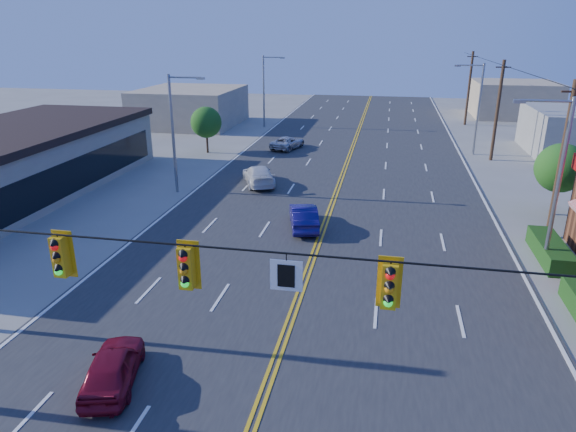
% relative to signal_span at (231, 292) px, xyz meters
% --- Properties ---
extents(road, '(20.00, 120.00, 0.06)m').
position_rel_signal_span_xyz_m(road, '(0.12, 20.00, -4.86)').
color(road, '#2D2D30').
rests_on(road, ground).
extents(signal_span, '(24.32, 0.34, 9.00)m').
position_rel_signal_span_xyz_m(signal_span, '(0.00, 0.00, 0.00)').
color(signal_span, '#47301E').
rests_on(signal_span, ground).
extents(streetlight_se, '(2.55, 0.25, 8.00)m').
position_rel_signal_span_xyz_m(streetlight_se, '(10.91, 14.00, -0.37)').
color(streetlight_se, gray).
rests_on(streetlight_se, ground).
extents(streetlight_ne, '(2.55, 0.25, 8.00)m').
position_rel_signal_span_xyz_m(streetlight_ne, '(10.91, 38.00, -0.37)').
color(streetlight_ne, gray).
rests_on(streetlight_ne, ground).
extents(streetlight_sw, '(2.55, 0.25, 8.00)m').
position_rel_signal_span_xyz_m(streetlight_sw, '(-10.67, 22.00, -0.37)').
color(streetlight_sw, gray).
rests_on(streetlight_sw, ground).
extents(streetlight_nw, '(2.55, 0.25, 8.00)m').
position_rel_signal_span_xyz_m(streetlight_nw, '(-10.67, 48.00, -0.37)').
color(streetlight_nw, gray).
rests_on(streetlight_nw, ground).
extents(utility_pole_near, '(0.28, 0.28, 8.40)m').
position_rel_signal_span_xyz_m(utility_pole_near, '(12.32, 18.00, -0.69)').
color(utility_pole_near, '#47301E').
rests_on(utility_pole_near, ground).
extents(utility_pole_mid, '(0.28, 0.28, 8.40)m').
position_rel_signal_span_xyz_m(utility_pole_mid, '(12.32, 36.00, -0.69)').
color(utility_pole_mid, '#47301E').
rests_on(utility_pole_mid, ground).
extents(utility_pole_far, '(0.28, 0.28, 8.40)m').
position_rel_signal_span_xyz_m(utility_pole_far, '(12.32, 54.00, -0.69)').
color(utility_pole_far, '#47301E').
rests_on(utility_pole_far, ground).
extents(tree_kfc_rear, '(2.94, 2.94, 4.41)m').
position_rel_signal_span_xyz_m(tree_kfc_rear, '(13.62, 22.00, -1.95)').
color(tree_kfc_rear, '#47301E').
rests_on(tree_kfc_rear, ground).
extents(tree_west, '(2.80, 2.80, 4.20)m').
position_rel_signal_span_xyz_m(tree_west, '(-12.88, 34.00, -2.09)').
color(tree_west, '#47301E').
rests_on(tree_west, ground).
extents(bld_west_far, '(11.00, 12.00, 4.20)m').
position_rel_signal_span_xyz_m(bld_west_far, '(-19.88, 48.00, -2.79)').
color(bld_west_far, tan).
rests_on(bld_west_far, ground).
extents(bld_east_far, '(10.00, 10.00, 4.40)m').
position_rel_signal_span_xyz_m(bld_east_far, '(19.12, 62.00, -2.69)').
color(bld_east_far, tan).
rests_on(bld_east_far, ground).
extents(car_magenta, '(2.35, 3.88, 1.24)m').
position_rel_signal_span_xyz_m(car_magenta, '(-4.69, 2.00, -4.27)').
color(car_magenta, maroon).
rests_on(car_magenta, ground).
extents(car_blue, '(2.38, 4.32, 1.35)m').
position_rel_signal_span_xyz_m(car_blue, '(-1.01, 16.71, -4.21)').
color(car_blue, '#160F59').
rests_on(car_blue, ground).
extents(car_white, '(3.59, 5.07, 1.36)m').
position_rel_signal_span_xyz_m(car_white, '(-5.67, 24.71, -4.20)').
color(car_white, silver).
rests_on(car_white, ground).
extents(car_silver, '(3.11, 4.59, 1.17)m').
position_rel_signal_span_xyz_m(car_silver, '(-5.89, 36.79, -4.30)').
color(car_silver, '#BABABF').
rests_on(car_silver, ground).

